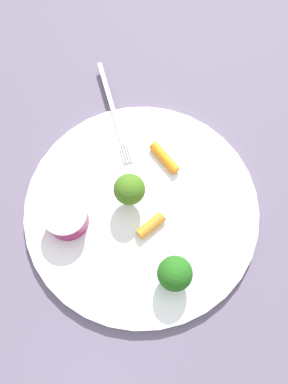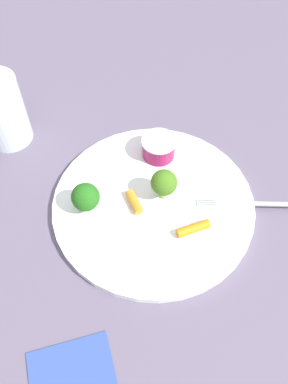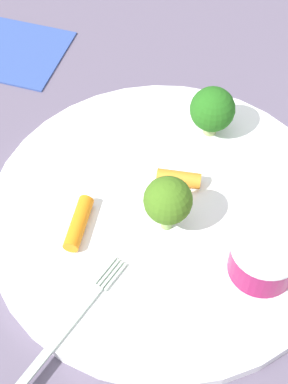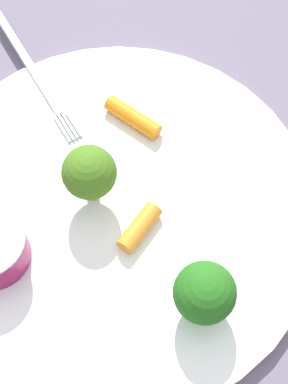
{
  "view_description": "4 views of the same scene",
  "coord_description": "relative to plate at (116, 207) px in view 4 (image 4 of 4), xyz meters",
  "views": [
    {
      "loc": [
        -0.14,
        -0.11,
        0.52
      ],
      "look_at": [
        0.02,
        0.01,
        0.02
      ],
      "focal_mm": 38.3,
      "sensor_mm": 36.0,
      "label": 1
    },
    {
      "loc": [
        0.27,
        -0.21,
        0.53
      ],
      "look_at": [
        -0.02,
        -0.01,
        0.03
      ],
      "focal_mm": 38.12,
      "sensor_mm": 36.0,
      "label": 2
    },
    {
      "loc": [
        0.03,
        0.28,
        0.41
      ],
      "look_at": [
        0.02,
        -0.01,
        0.02
      ],
      "focal_mm": 53.25,
      "sensor_mm": 36.0,
      "label": 3
    },
    {
      "loc": [
        -0.16,
        -0.09,
        0.4
      ],
      "look_at": [
        0.01,
        -0.02,
        0.02
      ],
      "focal_mm": 53.07,
      "sensor_mm": 36.0,
      "label": 4
    }
  ],
  "objects": [
    {
      "name": "carrot_stick_0",
      "position": [
        -0.01,
        -0.03,
        0.01
      ],
      "size": [
        0.04,
        0.02,
        0.01
      ],
      "primitive_type": "cylinder",
      "rotation": [
        1.57,
        0.0,
        4.49
      ],
      "color": "orange",
      "rests_on": "plate"
    },
    {
      "name": "broccoli_floret_1",
      "position": [
        -0.0,
        0.02,
        0.04
      ],
      "size": [
        0.04,
        0.04,
        0.06
      ],
      "color": "#8FB861",
      "rests_on": "plate"
    },
    {
      "name": "ground_plane",
      "position": [
        0.0,
        0.0,
        -0.01
      ],
      "size": [
        2.4,
        2.4,
        0.0
      ],
      "primitive_type": "plane",
      "color": "#5C5266"
    },
    {
      "name": "carrot_stick_1",
      "position": [
        0.07,
        0.02,
        0.01
      ],
      "size": [
        0.03,
        0.05,
        0.01
      ],
      "primitive_type": "cylinder",
      "rotation": [
        1.57,
        0.0,
        2.88
      ],
      "color": "orange",
      "rests_on": "plate"
    },
    {
      "name": "broccoli_floret_0",
      "position": [
        -0.05,
        -0.09,
        0.04
      ],
      "size": [
        0.04,
        0.04,
        0.05
      ],
      "color": "#96AB66",
      "rests_on": "plate"
    },
    {
      "name": "plate",
      "position": [
        0.0,
        0.0,
        0.0
      ],
      "size": [
        0.31,
        0.31,
        0.01
      ],
      "primitive_type": "cylinder",
      "color": "white",
      "rests_on": "ground_plane"
    },
    {
      "name": "fork",
      "position": [
        0.09,
        0.12,
        0.01
      ],
      "size": [
        0.11,
        0.14,
        0.0
      ],
      "color": "#AEBFB1",
      "rests_on": "plate"
    }
  ]
}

